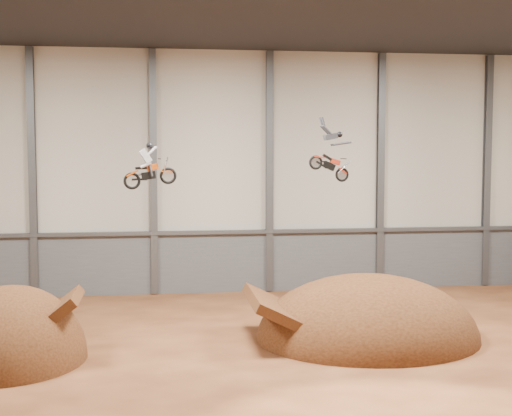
{
  "coord_description": "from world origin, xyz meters",
  "views": [
    {
      "loc": [
        -3.03,
        -26.07,
        8.27
      ],
      "look_at": [
        1.07,
        4.0,
        5.81
      ],
      "focal_mm": 50.0,
      "sensor_mm": 36.0,
      "label": 1
    }
  ],
  "objects": [
    {
      "name": "landing_ramp",
      "position": [
        5.99,
        3.75,
        0.0
      ],
      "size": [
        9.81,
        8.68,
        5.66
      ],
      "primitive_type": "ellipsoid",
      "color": "#361B0D",
      "rests_on": "ground"
    },
    {
      "name": "steel_rail",
      "position": [
        0.0,
        14.75,
        3.55
      ],
      "size": [
        39.8,
        0.35,
        0.2
      ],
      "primitive_type": "cube",
      "color": "#47494F",
      "rests_on": "lower_band_back"
    },
    {
      "name": "floor",
      "position": [
        0.0,
        0.0,
        0.0
      ],
      "size": [
        40.0,
        40.0,
        0.0
      ],
      "primitive_type": "plane",
      "color": "#522915",
      "rests_on": "ground"
    },
    {
      "name": "takeoff_ramp",
      "position": [
        -8.91,
        2.47,
        0.0
      ],
      "size": [
        5.93,
        6.84,
        5.93
      ],
      "primitive_type": "ellipsoid",
      "color": "#361B0D",
      "rests_on": "ground"
    },
    {
      "name": "back_wall",
      "position": [
        0.0,
        15.0,
        7.0
      ],
      "size": [
        40.0,
        0.1,
        14.0
      ],
      "primitive_type": "cube",
      "color": "beige",
      "rests_on": "ground"
    },
    {
      "name": "steel_column_1",
      "position": [
        -10.0,
        14.8,
        7.0
      ],
      "size": [
        0.4,
        0.36,
        13.9
      ],
      "primitive_type": "cube",
      "color": "#47494F",
      "rests_on": "ground"
    },
    {
      "name": "steel_column_5",
      "position": [
        16.67,
        14.8,
        7.0
      ],
      "size": [
        0.4,
        0.36,
        13.9
      ],
      "primitive_type": "cube",
      "color": "#47494F",
      "rests_on": "ground"
    },
    {
      "name": "lower_band_back",
      "position": [
        0.0,
        14.9,
        1.75
      ],
      "size": [
        39.8,
        0.18,
        3.5
      ],
      "primitive_type": "cube",
      "color": "#525459",
      "rests_on": "ground"
    },
    {
      "name": "steel_column_4",
      "position": [
        10.0,
        14.8,
        7.0
      ],
      "size": [
        0.4,
        0.36,
        13.9
      ],
      "primitive_type": "cube",
      "color": "#47494F",
      "rests_on": "ground"
    },
    {
      "name": "fmx_rider_b",
      "position": [
        4.16,
        4.09,
        8.3
      ],
      "size": [
        3.31,
        1.14,
        3.06
      ],
      "primitive_type": null,
      "rotation": [
        0.0,
        0.42,
        0.13
      ],
      "color": "#AD2A14"
    },
    {
      "name": "fmx_rider_a",
      "position": [
        -3.34,
        3.68,
        7.76
      ],
      "size": [
        2.51,
        1.11,
        2.25
      ],
      "primitive_type": null,
      "rotation": [
        0.0,
        -0.14,
        0.12
      ],
      "color": "#C5480B"
    },
    {
      "name": "steel_column_2",
      "position": [
        -3.33,
        14.8,
        7.0
      ],
      "size": [
        0.4,
        0.36,
        13.9
      ],
      "primitive_type": "cube",
      "color": "#47494F",
      "rests_on": "ground"
    },
    {
      "name": "steel_column_3",
      "position": [
        3.33,
        14.8,
        7.0
      ],
      "size": [
        0.4,
        0.36,
        13.9
      ],
      "primitive_type": "cube",
      "color": "#47494F",
      "rests_on": "ground"
    }
  ]
}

